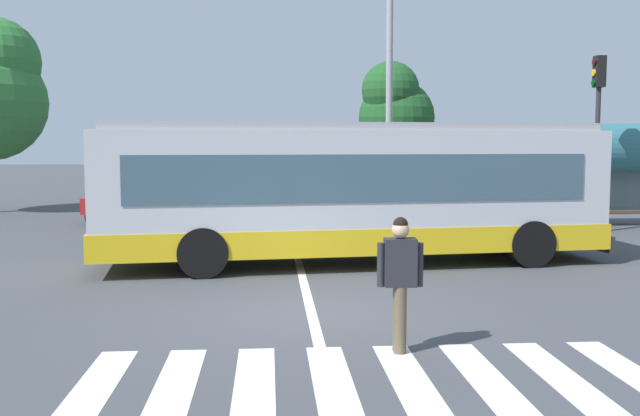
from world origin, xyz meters
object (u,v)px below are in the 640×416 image
at_px(parked_car_silver, 199,197).
at_px(city_transit_bus, 352,191).
at_px(background_tree_right, 395,110).
at_px(pedestrian_crossing_street, 400,277).
at_px(bus_stop_shelter, 593,150).
at_px(parked_car_blue, 276,196).
at_px(parked_car_red, 126,197).
at_px(parked_car_black, 356,196).
at_px(twin_arm_street_lamp, 390,47).
at_px(traffic_light_far_corner, 598,116).

bearing_deg(parked_car_silver, city_transit_bus, -66.25).
bearing_deg(background_tree_right, pedestrian_crossing_street, -99.78).
bearing_deg(background_tree_right, city_transit_bus, -103.54).
bearing_deg(bus_stop_shelter, parked_car_blue, 162.07).
bearing_deg(parked_car_red, parked_car_blue, 2.28).
relative_size(parked_car_black, twin_arm_street_lamp, 0.52).
xyz_separation_m(city_transit_bus, background_tree_right, (3.48, 14.44, 2.43)).
bearing_deg(parked_car_black, parked_car_silver, 178.88).
height_order(city_transit_bus, bus_stop_shelter, bus_stop_shelter).
bearing_deg(parked_car_red, pedestrian_crossing_street, -68.03).
xyz_separation_m(parked_car_black, twin_arm_street_lamp, (0.60, -3.32, 4.75)).
bearing_deg(parked_car_blue, city_transit_bus, -80.94).
relative_size(parked_car_red, traffic_light_far_corner, 0.89).
distance_m(pedestrian_crossing_street, parked_car_black, 16.35).
distance_m(parked_car_blue, parked_car_black, 2.82).
bearing_deg(city_transit_bus, parked_car_blue, 99.06).
relative_size(parked_car_silver, parked_car_blue, 1.00).
bearing_deg(bus_stop_shelter, parked_car_black, 157.26).
xyz_separation_m(parked_car_silver, parked_car_blue, (2.70, 0.12, 0.00)).
height_order(parked_car_red, background_tree_right, background_tree_right).
bearing_deg(pedestrian_crossing_street, bus_stop_shelter, 57.02).
height_order(city_transit_bus, twin_arm_street_lamp, twin_arm_street_lamp).
relative_size(city_transit_bus, traffic_light_far_corner, 2.18).
height_order(parked_car_red, twin_arm_street_lamp, twin_arm_street_lamp).
relative_size(parked_car_silver, traffic_light_far_corner, 0.90).
bearing_deg(background_tree_right, twin_arm_street_lamp, -101.18).
xyz_separation_m(pedestrian_crossing_street, parked_car_silver, (-4.08, 16.40, -0.20)).
distance_m(parked_car_red, parked_car_silver, 2.50).
distance_m(parked_car_blue, background_tree_right, 7.59).
bearing_deg(traffic_light_far_corner, parked_car_black, 143.96).
height_order(parked_car_silver, twin_arm_street_lamp, twin_arm_street_lamp).
relative_size(traffic_light_far_corner, bus_stop_shelter, 1.06).
distance_m(city_transit_bus, pedestrian_crossing_street, 6.76).
distance_m(parked_car_red, background_tree_right, 11.78).
distance_m(parked_car_black, bus_stop_shelter, 7.97).
height_order(city_transit_bus, background_tree_right, background_tree_right).
bearing_deg(background_tree_right, parked_car_blue, -137.28).
distance_m(parked_car_red, parked_car_black, 8.01).
height_order(city_transit_bus, parked_car_blue, city_transit_bus).
bearing_deg(parked_car_blue, parked_car_black, -4.53).
height_order(city_transit_bus, parked_car_red, city_transit_bus).
bearing_deg(parked_car_red, parked_car_silver, 2.10).
xyz_separation_m(pedestrian_crossing_street, background_tree_right, (3.65, 21.16, 3.05)).
relative_size(city_transit_bus, twin_arm_street_lamp, 1.26).
bearing_deg(parked_car_blue, parked_car_silver, -177.55).
xyz_separation_m(pedestrian_crossing_street, traffic_light_far_corner, (7.93, 11.56, 2.46)).
height_order(traffic_light_far_corner, bus_stop_shelter, traffic_light_far_corner).
distance_m(city_transit_bus, bus_stop_shelter, 10.72).
bearing_deg(parked_car_silver, pedestrian_crossing_street, -76.02).
xyz_separation_m(city_transit_bus, parked_car_blue, (-1.56, 9.79, -0.82)).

